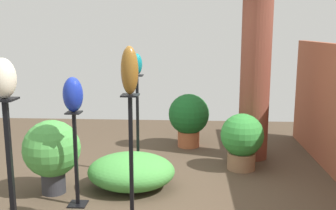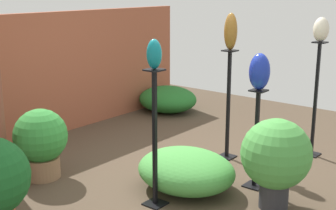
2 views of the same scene
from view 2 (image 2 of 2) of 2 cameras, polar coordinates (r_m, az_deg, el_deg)
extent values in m
plane|color=#4C3D2D|center=(5.40, 1.85, -8.88)|extent=(8.00, 8.00, 0.00)
cube|color=#9E5138|center=(6.88, -14.95, 3.45)|extent=(5.60, 0.12, 1.77)
cube|color=black|center=(6.06, 7.15, -6.24)|extent=(0.20, 0.20, 0.01)
cube|color=black|center=(5.86, 7.36, -0.01)|extent=(0.04, 0.04, 1.37)
cube|color=black|center=(5.73, 7.58, 6.59)|extent=(0.16, 0.16, 0.02)
cube|color=black|center=(5.27, 10.43, -9.63)|extent=(0.20, 0.20, 0.01)
cube|color=black|center=(5.08, 10.70, -4.13)|extent=(0.04, 0.04, 1.08)
cube|color=black|center=(4.94, 10.99, 1.75)|extent=(0.16, 0.16, 0.02)
cube|color=black|center=(4.79, -1.56, -11.92)|extent=(0.20, 0.20, 0.01)
cube|color=black|center=(4.53, -1.62, -4.19)|extent=(0.04, 0.04, 1.37)
cube|color=black|center=(4.36, -1.68, 4.30)|extent=(0.16, 0.16, 0.02)
cube|color=black|center=(6.38, 17.04, -5.73)|extent=(0.20, 0.20, 0.01)
cube|color=black|center=(6.17, 17.53, 0.60)|extent=(0.04, 0.04, 1.46)
cube|color=black|center=(6.05, 18.05, 7.28)|extent=(0.16, 0.16, 0.02)
ellipsoid|color=brown|center=(5.70, 7.65, 8.87)|extent=(0.15, 0.16, 0.44)
ellipsoid|color=#192D9E|center=(4.90, 11.10, 4.01)|extent=(0.21, 0.22, 0.38)
ellipsoid|color=#0F727A|center=(4.34, -1.70, 6.22)|extent=(0.14, 0.15, 0.28)
ellipsoid|color=beige|center=(6.04, 18.16, 8.74)|extent=(0.20, 0.19, 0.30)
cylinder|color=#936B4C|center=(5.55, -15.03, -7.35)|extent=(0.40, 0.40, 0.24)
sphere|color=#338C38|center=(5.43, -15.29, -3.62)|extent=(0.61, 0.61, 0.61)
cylinder|color=#2D2D33|center=(4.79, 12.76, -10.60)|extent=(0.29, 0.29, 0.27)
sphere|color=#479942|center=(4.63, 13.05, -5.82)|extent=(0.69, 0.69, 0.69)
ellipsoid|color=#479942|center=(5.04, 2.21, -7.97)|extent=(0.93, 1.09, 0.43)
ellipsoid|color=#236B28|center=(8.09, -0.03, 0.72)|extent=(0.93, 1.03, 0.44)
camera|label=1|loc=(9.08, 16.60, 12.69)|focal=42.00mm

